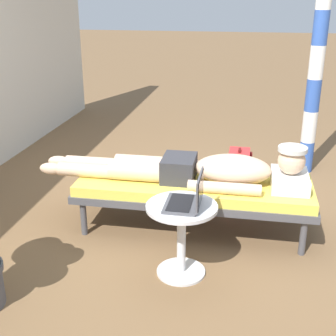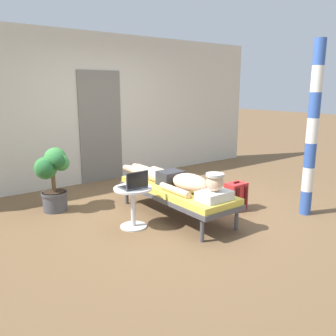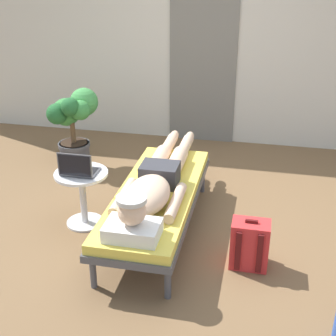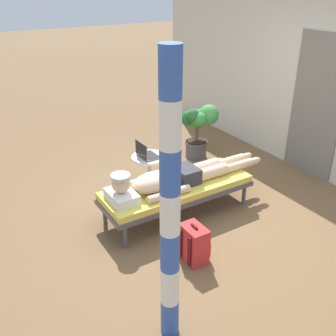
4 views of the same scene
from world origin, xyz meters
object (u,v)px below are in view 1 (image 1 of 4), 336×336
(person_reclining, at_px, (204,169))
(porch_post, at_px, (317,62))
(laptop, at_px, (190,198))
(backpack, at_px, (238,171))
(lounge_chair, at_px, (194,189))
(side_table, at_px, (181,228))

(person_reclining, relative_size, porch_post, 0.92)
(laptop, bearing_deg, backpack, -10.21)
(person_reclining, bearing_deg, lounge_chair, 90.00)
(laptop, relative_size, backpack, 0.73)
(laptop, bearing_deg, porch_post, -24.27)
(side_table, distance_m, laptop, 0.23)
(side_table, height_order, backpack, side_table)
(porch_post, bearing_deg, person_reclining, 147.16)
(person_reclining, bearing_deg, porch_post, -32.84)
(lounge_chair, bearing_deg, laptop, -175.56)
(laptop, xyz_separation_m, porch_post, (2.18, -0.98, 0.59))
(lounge_chair, height_order, backpack, backpack)
(side_table, xyz_separation_m, laptop, (0.00, -0.05, 0.23))
(backpack, xyz_separation_m, porch_post, (0.66, -0.71, 0.98))
(lounge_chair, relative_size, backpack, 4.49)
(laptop, xyz_separation_m, backpack, (1.53, -0.27, -0.39))
(laptop, bearing_deg, lounge_chair, 4.44)
(person_reclining, height_order, side_table, person_reclining)
(person_reclining, height_order, backpack, person_reclining)
(person_reclining, distance_m, side_table, 0.71)
(lounge_chair, height_order, laptop, laptop)
(laptop, distance_m, backpack, 1.60)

